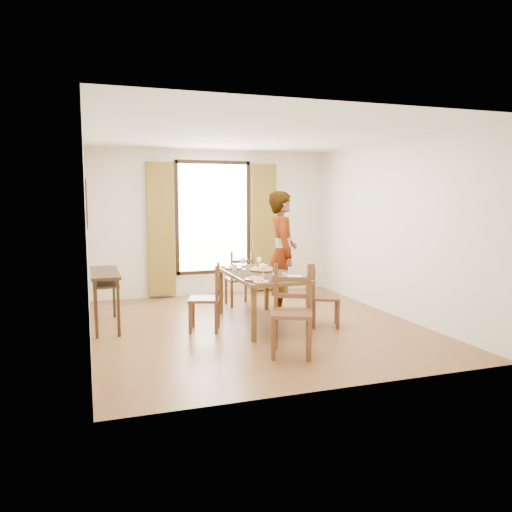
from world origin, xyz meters
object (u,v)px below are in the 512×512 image
object	(u,v)px
console_table	(105,279)
man	(282,254)
dining_table	(261,277)
pasta_platter	(263,268)

from	to	relation	value
console_table	man	size ratio (longest dim) A/B	0.62
console_table	dining_table	distance (m)	2.20
console_table	man	xyz separation A→B (m)	(2.64, -0.10, 0.28)
dining_table	pasta_platter	size ratio (longest dim) A/B	4.40
dining_table	pasta_platter	distance (m)	0.20
man	pasta_platter	xyz separation A→B (m)	(-0.42, -0.30, -0.16)
dining_table	man	size ratio (longest dim) A/B	0.92
pasta_platter	dining_table	bearing A→B (deg)	-120.61
man	pasta_platter	world-z (taller)	man
console_table	dining_table	world-z (taller)	console_table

